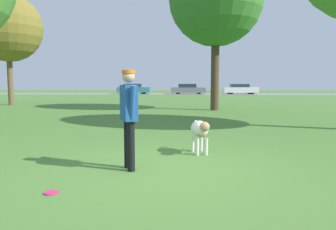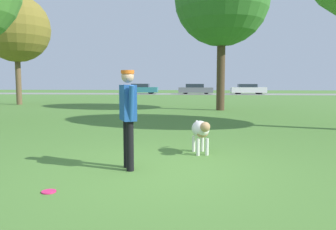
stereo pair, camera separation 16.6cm
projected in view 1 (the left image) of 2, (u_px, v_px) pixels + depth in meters
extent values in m
plane|color=#4C7A33|center=(159.00, 170.00, 5.74)|extent=(120.00, 120.00, 0.00)
cube|color=gray|center=(185.00, 94.00, 43.31)|extent=(120.00, 6.00, 0.01)
cylinder|color=black|center=(131.00, 146.00, 5.63)|extent=(0.17, 0.17, 0.87)
cylinder|color=black|center=(128.00, 144.00, 5.85)|extent=(0.17, 0.17, 0.87)
cube|color=#1E4C93|center=(129.00, 103.00, 5.66)|extent=(0.38, 0.49, 0.62)
cylinder|color=#1E4C93|center=(132.00, 104.00, 5.44)|extent=(0.17, 0.23, 0.62)
cylinder|color=#1E4C93|center=(126.00, 102.00, 5.89)|extent=(0.17, 0.23, 0.62)
sphere|color=tan|center=(129.00, 76.00, 5.62)|extent=(0.29, 0.29, 0.22)
cylinder|color=#D15B19|center=(128.00, 72.00, 5.61)|extent=(0.30, 0.30, 0.06)
ellipsoid|color=silver|center=(199.00, 129.00, 7.04)|extent=(0.49, 0.70, 0.35)
ellipsoid|color=tan|center=(202.00, 133.00, 6.88)|extent=(0.29, 0.25, 0.19)
sphere|color=tan|center=(205.00, 127.00, 6.65)|extent=(0.25, 0.25, 0.21)
cylinder|color=silver|center=(206.00, 147.00, 6.90)|extent=(0.08, 0.08, 0.36)
cylinder|color=silver|center=(197.00, 147.00, 6.87)|extent=(0.08, 0.08, 0.36)
cylinder|color=silver|center=(201.00, 143.00, 7.29)|extent=(0.08, 0.08, 0.36)
cylinder|color=silver|center=(193.00, 144.00, 7.26)|extent=(0.08, 0.08, 0.36)
cylinder|color=silver|center=(195.00, 124.00, 7.43)|extent=(0.10, 0.22, 0.19)
cylinder|color=#E52366|center=(51.00, 193.00, 4.53)|extent=(0.20, 0.20, 0.02)
torus|color=#E52366|center=(51.00, 193.00, 4.53)|extent=(0.20, 0.20, 0.02)
cylinder|color=#4C3826|center=(215.00, 73.00, 17.98)|extent=(0.45, 0.45, 4.12)
cylinder|color=brown|center=(10.00, 79.00, 22.29)|extent=(0.37, 0.37, 3.48)
sphere|color=olive|center=(8.00, 28.00, 21.95)|extent=(4.53, 4.53, 4.53)
cube|color=teal|center=(134.00, 90.00, 43.49)|extent=(4.42, 1.95, 0.67)
cube|color=#232D38|center=(133.00, 85.00, 43.44)|extent=(2.32, 1.63, 0.46)
cylinder|color=black|center=(144.00, 91.00, 44.25)|extent=(0.67, 0.22, 0.67)
cylinder|color=black|center=(143.00, 92.00, 42.69)|extent=(0.67, 0.22, 0.67)
cylinder|color=black|center=(125.00, 91.00, 44.33)|extent=(0.67, 0.22, 0.67)
cylinder|color=black|center=(123.00, 92.00, 42.77)|extent=(0.67, 0.22, 0.67)
cube|color=slate|center=(189.00, 90.00, 43.01)|extent=(4.52, 1.86, 0.68)
cube|color=#232D38|center=(188.00, 86.00, 42.97)|extent=(2.37, 1.56, 0.46)
cylinder|color=black|center=(199.00, 92.00, 43.67)|extent=(0.58, 0.21, 0.57)
cylinder|color=black|center=(199.00, 92.00, 42.17)|extent=(0.58, 0.21, 0.57)
cylinder|color=black|center=(179.00, 92.00, 43.90)|extent=(0.58, 0.21, 0.57)
cylinder|color=black|center=(178.00, 92.00, 42.41)|extent=(0.58, 0.21, 0.57)
cube|color=white|center=(240.00, 90.00, 42.77)|extent=(4.52, 1.96, 0.69)
cube|color=#232D38|center=(239.00, 86.00, 42.72)|extent=(2.37, 1.63, 0.42)
cylinder|color=black|center=(249.00, 92.00, 43.53)|extent=(0.63, 0.22, 0.62)
cylinder|color=black|center=(252.00, 92.00, 41.99)|extent=(0.63, 0.22, 0.62)
cylinder|color=black|center=(229.00, 92.00, 43.60)|extent=(0.63, 0.22, 0.62)
cylinder|color=black|center=(231.00, 92.00, 42.06)|extent=(0.63, 0.22, 0.62)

